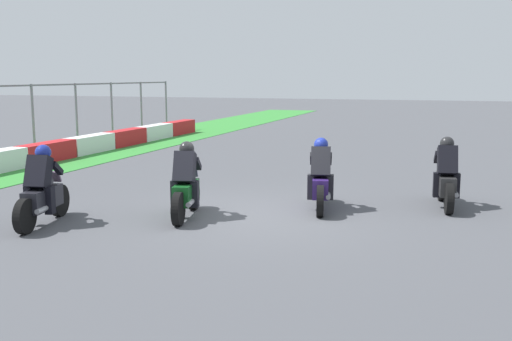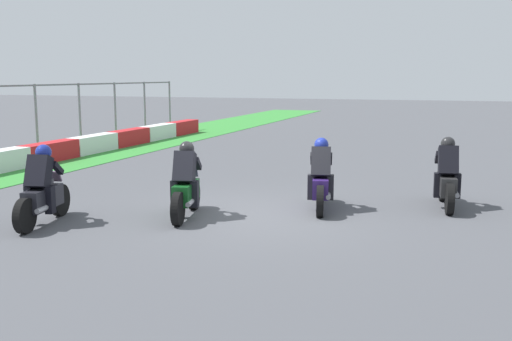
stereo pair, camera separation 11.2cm
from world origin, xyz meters
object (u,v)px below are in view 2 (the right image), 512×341
Objects in this scene: rider_lane_a at (447,179)px; rider_lane_b at (321,180)px; rider_lane_d at (43,192)px; rider_lane_c at (186,186)px.

rider_lane_a and rider_lane_b have the same top height.
rider_lane_b is 1.00× the size of rider_lane_d.
rider_lane_b is 2.83m from rider_lane_c.
rider_lane_c is 1.00× the size of rider_lane_d.
rider_lane_a and rider_lane_c have the same top height.
rider_lane_a is at bearing -74.23° from rider_lane_c.
rider_lane_d is (-2.96, 4.68, 0.00)m from rider_lane_b.
rider_lane_d is at bearing 108.68° from rider_lane_c.
rider_lane_c and rider_lane_d have the same top height.
rider_lane_a is at bearing -79.27° from rider_lane_b.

